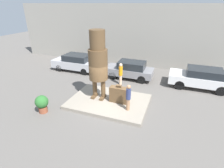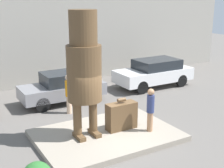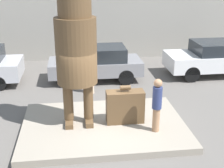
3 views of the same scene
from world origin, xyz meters
The scene contains 9 objects.
ground_plane centered at (0.00, 0.00, 0.00)m, with size 60.00×60.00×0.00m, color #605B56.
pedestal centered at (0.00, 0.00, 0.10)m, with size 5.06×3.56×0.20m.
building_backdrop centered at (0.00, 8.34, 3.01)m, with size 28.00×0.60×6.02m.
statue_figure centered at (-0.76, 0.16, 2.80)m, with size 1.20×1.20×4.44m.
giant_suitcase centered at (0.67, 0.04, 0.72)m, with size 1.17×0.46×1.22m.
tourist centered at (1.49, -0.66, 1.10)m, with size 0.28×0.28×1.64m.
parked_car_grey centered at (0.16, 4.58, 0.81)m, with size 4.07×1.70×1.53m.
parked_car_white centered at (5.75, 4.62, 0.85)m, with size 4.51×1.89×1.59m.
worker_hivis centered at (-0.19, 3.05, 0.98)m, with size 0.30×0.30×1.78m.
Camera 3 is at (-0.85, -8.65, 4.80)m, focal length 50.00 mm.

